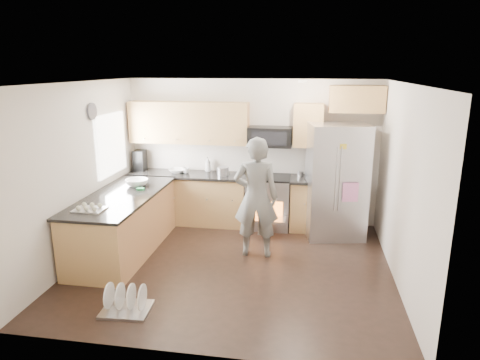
% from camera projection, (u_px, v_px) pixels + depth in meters
% --- Properties ---
extents(ground, '(4.50, 4.50, 0.00)m').
position_uv_depth(ground, '(232.00, 266.00, 6.21)').
color(ground, black).
rests_on(ground, ground).
extents(room_shell, '(4.54, 4.04, 2.62)m').
position_uv_depth(room_shell, '(229.00, 153.00, 5.80)').
color(room_shell, beige).
rests_on(room_shell, ground).
extents(back_cabinet_run, '(4.45, 0.64, 2.50)m').
position_uv_depth(back_cabinet_run, '(217.00, 172.00, 7.72)').
color(back_cabinet_run, '#A96D43').
rests_on(back_cabinet_run, ground).
extents(peninsula, '(0.96, 2.36, 1.04)m').
position_uv_depth(peninsula, '(124.00, 223.00, 6.60)').
color(peninsula, '#A96D43').
rests_on(peninsula, ground).
extents(stove_range, '(0.76, 0.97, 1.79)m').
position_uv_depth(stove_range, '(268.00, 190.00, 7.59)').
color(stove_range, '#B7B7BC').
rests_on(stove_range, ground).
extents(refrigerator, '(1.05, 0.88, 1.91)m').
position_uv_depth(refrigerator, '(336.00, 181.00, 7.11)').
color(refrigerator, '#B7B7BC').
rests_on(refrigerator, ground).
extents(person, '(0.70, 0.49, 1.83)m').
position_uv_depth(person, '(256.00, 198.00, 6.36)').
color(person, slate).
rests_on(person, ground).
extents(dish_rack, '(0.59, 0.48, 0.35)m').
position_uv_depth(dish_rack, '(126.00, 304.00, 5.05)').
color(dish_rack, '#B7B7BC').
rests_on(dish_rack, ground).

